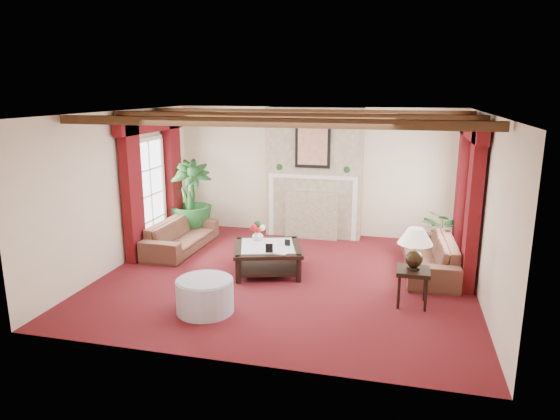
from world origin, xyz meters
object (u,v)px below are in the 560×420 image
(sofa_right, at_px, (430,249))
(side_table, at_px, (412,287))
(sofa_left, at_px, (181,230))
(coffee_table, at_px, (268,259))
(ottoman, at_px, (205,296))
(potted_palm, at_px, (191,215))

(sofa_right, xyz_separation_m, side_table, (-0.30, -1.46, -0.13))
(sofa_left, bearing_deg, sofa_right, -90.23)
(coffee_table, height_order, side_table, side_table)
(side_table, bearing_deg, coffee_table, 161.57)
(sofa_left, height_order, coffee_table, sofa_left)
(side_table, distance_m, ottoman, 2.98)
(potted_palm, height_order, side_table, potted_palm)
(sofa_right, relative_size, side_table, 3.80)
(coffee_table, xyz_separation_m, side_table, (2.39, -0.80, 0.04))
(sofa_left, bearing_deg, side_table, -108.70)
(potted_palm, xyz_separation_m, coffee_table, (2.15, -1.69, -0.22))
(coffee_table, bearing_deg, ottoman, -121.30)
(side_table, relative_size, ottoman, 0.68)
(potted_palm, bearing_deg, side_table, -28.75)
(sofa_left, xyz_separation_m, ottoman, (1.53, -2.52, -0.15))
(potted_palm, distance_m, side_table, 5.18)
(sofa_right, xyz_separation_m, potted_palm, (-4.83, 1.03, 0.05))
(sofa_left, distance_m, potted_palm, 0.93)
(sofa_right, distance_m, ottoman, 3.94)
(ottoman, bearing_deg, sofa_right, 37.51)
(coffee_table, bearing_deg, sofa_right, -3.23)
(sofa_right, bearing_deg, ottoman, -55.09)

